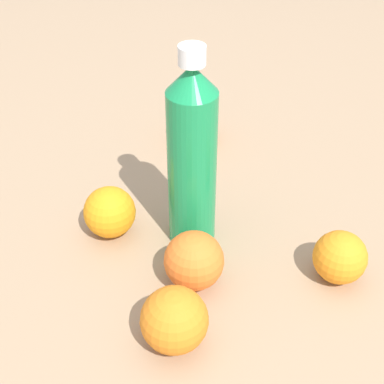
% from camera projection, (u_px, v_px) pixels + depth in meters
% --- Properties ---
extents(ground_plane, '(2.40, 2.40, 0.00)m').
position_uv_depth(ground_plane, '(171.00, 220.00, 0.85)').
color(ground_plane, '#9E7F60').
extents(water_bottle, '(0.07, 0.07, 0.29)m').
position_uv_depth(water_bottle, '(192.00, 157.00, 0.73)').
color(water_bottle, '#198C4C').
rests_on(water_bottle, ground_plane).
extents(orange_0, '(0.08, 0.08, 0.08)m').
position_uv_depth(orange_0, '(174.00, 320.00, 0.65)').
color(orange_0, orange).
rests_on(orange_0, ground_plane).
extents(orange_1, '(0.08, 0.08, 0.08)m').
position_uv_depth(orange_1, '(195.00, 122.00, 1.00)').
color(orange_1, orange).
rests_on(orange_1, ground_plane).
extents(orange_2, '(0.08, 0.08, 0.08)m').
position_uv_depth(orange_2, '(110.00, 212.00, 0.80)').
color(orange_2, orange).
rests_on(orange_2, ground_plane).
extents(orange_3, '(0.08, 0.08, 0.08)m').
position_uv_depth(orange_3, '(194.00, 261.00, 0.72)').
color(orange_3, orange).
rests_on(orange_3, ground_plane).
extents(orange_4, '(0.07, 0.07, 0.07)m').
position_uv_depth(orange_4, '(340.00, 257.00, 0.73)').
color(orange_4, orange).
rests_on(orange_4, ground_plane).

